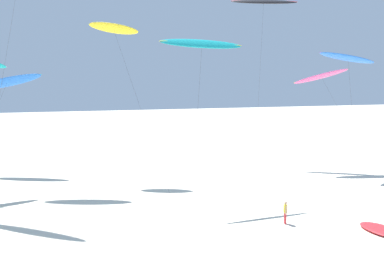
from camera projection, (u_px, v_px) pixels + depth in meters
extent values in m
ellipsoid|color=blue|center=(348.00, 58.00, 43.28)|extent=(8.46, 2.42, 1.54)
ellipsoid|color=purple|center=(348.00, 58.00, 43.27)|extent=(8.48, 1.49, 1.22)
cylinder|color=#4C4C51|center=(353.00, 117.00, 42.68)|extent=(0.44, 2.60, 12.47)
ellipsoid|color=yellow|center=(113.00, 28.00, 40.23)|extent=(5.11, 3.48, 1.92)
ellipsoid|color=green|center=(113.00, 28.00, 40.22)|extent=(4.91, 2.73, 1.28)
cylinder|color=#4C4C51|center=(140.00, 106.00, 37.45)|extent=(3.21, 8.93, 15.27)
ellipsoid|color=#19B2B7|center=(202.00, 44.00, 32.17)|extent=(7.14, 0.83, 1.03)
ellipsoid|color=yellow|center=(202.00, 43.00, 32.17)|extent=(7.27, 0.36, 0.48)
cylinder|color=#4C4C51|center=(197.00, 125.00, 31.38)|extent=(1.88, 2.54, 12.89)
cylinder|color=#4C4C51|center=(3.00, 73.00, 37.26)|extent=(3.89, 3.50, 21.47)
ellipsoid|color=#EA5193|center=(321.00, 76.00, 44.53)|extent=(6.82, 2.25, 2.38)
ellipsoid|color=yellow|center=(321.00, 76.00, 44.53)|extent=(6.72, 1.48, 1.94)
cylinder|color=#4C4C51|center=(348.00, 127.00, 40.94)|extent=(0.13, 8.99, 10.56)
ellipsoid|color=blue|center=(7.00, 82.00, 43.21)|extent=(7.74, 4.23, 2.66)
ellipsoid|color=#19B2B7|center=(7.00, 82.00, 43.21)|extent=(7.44, 3.56, 2.02)
ellipsoid|color=black|center=(264.00, 2.00, 48.46)|extent=(7.12, 5.35, 1.31)
ellipsoid|color=red|center=(264.00, 1.00, 48.45)|extent=(6.88, 4.92, 0.92)
cylinder|color=#4C4C51|center=(259.00, 83.00, 46.50)|extent=(3.73, 5.14, 19.65)
ellipsoid|color=red|center=(383.00, 230.00, 26.04)|extent=(2.16, 3.50, 0.28)
ellipsoid|color=yellow|center=(383.00, 230.00, 26.03)|extent=(1.71, 1.65, 0.17)
cylinder|color=red|center=(285.00, 219.00, 27.52)|extent=(0.14, 0.14, 0.80)
cylinder|color=red|center=(285.00, 218.00, 27.69)|extent=(0.14, 0.14, 0.80)
cube|color=yellow|center=(285.00, 209.00, 27.53)|extent=(0.29, 0.35, 0.55)
cylinder|color=tan|center=(286.00, 210.00, 27.33)|extent=(0.09, 0.09, 0.56)
cylinder|color=tan|center=(285.00, 208.00, 27.75)|extent=(0.09, 0.09, 0.56)
sphere|color=tan|center=(286.00, 203.00, 27.49)|extent=(0.21, 0.21, 0.21)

